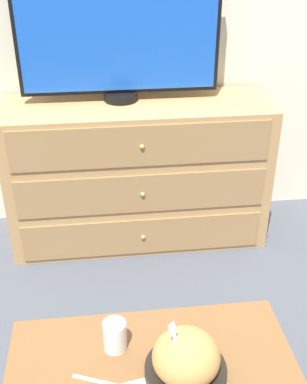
{
  "coord_description": "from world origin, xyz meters",
  "views": [
    {
      "loc": [
        -0.26,
        -2.6,
        1.62
      ],
      "look_at": [
        -0.09,
        -1.26,
        0.85
      ],
      "focal_mm": 45.0,
      "sensor_mm": 36.0,
      "label": 1
    }
  ],
  "objects": [
    {
      "name": "ground_plane",
      "position": [
        0.0,
        0.0,
        0.0
      ],
      "size": [
        12.0,
        12.0,
        0.0
      ],
      "primitive_type": "plane",
      "color": "#474C56"
    },
    {
      "name": "drink_cup",
      "position": [
        -0.25,
        -1.54,
        0.51
      ],
      "size": [
        0.07,
        0.07,
        0.1
      ],
      "color": "white",
      "rests_on": "coffee_table"
    },
    {
      "name": "dresser",
      "position": [
        -0.06,
        -0.26,
        0.4
      ],
      "size": [
        1.38,
        0.48,
        0.8
      ],
      "color": "tan",
      "rests_on": "ground_plane"
    },
    {
      "name": "tv",
      "position": [
        -0.14,
        -0.19,
        1.18
      ],
      "size": [
        1.0,
        0.17,
        0.75
      ],
      "color": "black",
      "rests_on": "dresser"
    },
    {
      "name": "knife",
      "position": [
        -0.29,
        -1.67,
        0.47
      ],
      "size": [
        0.18,
        0.08,
        0.01
      ],
      "color": "silver",
      "rests_on": "coffee_table"
    },
    {
      "name": "takeout_bowl",
      "position": [
        -0.05,
        -1.67,
        0.53
      ],
      "size": [
        0.24,
        0.24,
        0.2
      ],
      "color": "black",
      "rests_on": "coffee_table"
    }
  ]
}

